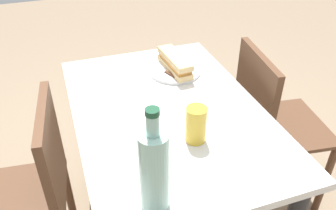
# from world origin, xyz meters

# --- Properties ---
(dining_table) EXTENTS (1.05, 0.71, 0.76)m
(dining_table) POSITION_xyz_m (0.00, 0.00, 0.62)
(dining_table) COLOR silver
(dining_table) RESTS_ON ground
(chair_far) EXTENTS (0.44, 0.44, 0.87)m
(chair_far) POSITION_xyz_m (-0.01, 0.55, 0.50)
(chair_far) COLOR brown
(chair_far) RESTS_ON ground
(chair_near) EXTENTS (0.45, 0.45, 0.87)m
(chair_near) POSITION_xyz_m (0.08, -0.55, 0.50)
(chair_near) COLOR brown
(chair_near) RESTS_ON ground
(plate_near) EXTENTS (0.23, 0.23, 0.01)m
(plate_near) POSITION_xyz_m (0.27, -0.12, 0.76)
(plate_near) COLOR white
(plate_near) RESTS_ON dining_table
(baguette_sandwich_near) EXTENTS (0.24, 0.09, 0.07)m
(baguette_sandwich_near) POSITION_xyz_m (0.27, -0.12, 0.81)
(baguette_sandwich_near) COLOR #DBB77A
(baguette_sandwich_near) RESTS_ON plate_near
(knife_near) EXTENTS (0.17, 0.07, 0.01)m
(knife_near) POSITION_xyz_m (0.25, -0.08, 0.77)
(knife_near) COLOR silver
(knife_near) RESTS_ON plate_near
(water_bottle) EXTENTS (0.08, 0.08, 0.32)m
(water_bottle) POSITION_xyz_m (-0.42, 0.18, 0.89)
(water_bottle) COLOR #99C6B7
(water_bottle) RESTS_ON dining_table
(beer_glass) EXTENTS (0.07, 0.07, 0.13)m
(beer_glass) POSITION_xyz_m (-0.20, -0.03, 0.82)
(beer_glass) COLOR gold
(beer_glass) RESTS_ON dining_table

